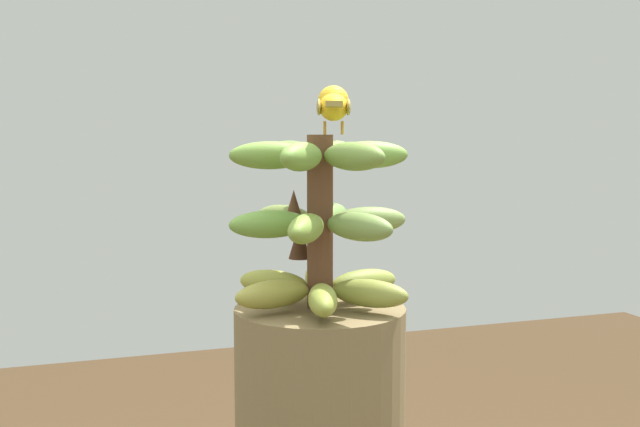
% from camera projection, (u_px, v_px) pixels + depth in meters
% --- Properties ---
extents(banana_bunch, '(0.30, 0.30, 0.27)m').
position_uv_depth(banana_bunch, '(319.00, 222.00, 1.22)').
color(banana_bunch, brown).
rests_on(banana_bunch, banana_tree).
extents(perched_bird, '(0.09, 0.18, 0.08)m').
position_uv_depth(perched_bird, '(334.00, 105.00, 1.24)').
color(perched_bird, '#C68933').
rests_on(perched_bird, banana_bunch).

